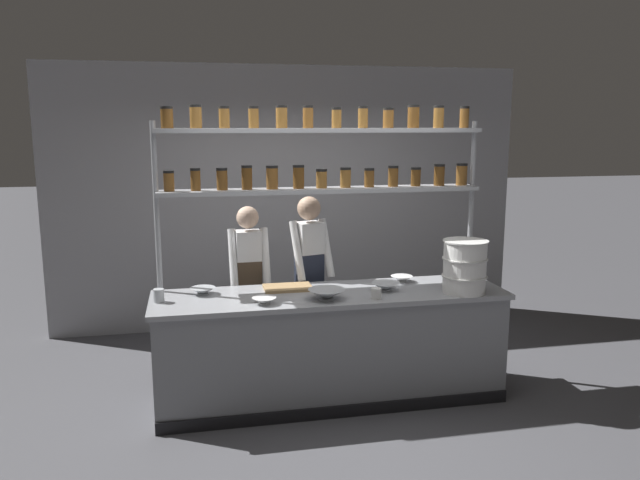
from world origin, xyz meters
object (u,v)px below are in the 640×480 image
at_px(chef_center, 309,274).
at_px(prep_bowl_center_front, 402,279).
at_px(cutting_board, 288,288).
at_px(container_stack, 465,266).
at_px(prep_bowl_center_back, 386,287).
at_px(spice_shelf_unit, 322,165).
at_px(chef_left, 249,281).
at_px(prep_bowl_far_left, 264,301).
at_px(serving_cup_front, 376,294).
at_px(serving_cup_by_board, 159,296).
at_px(prep_bowl_near_right, 327,294).
at_px(prep_bowl_near_left, 203,291).

relative_size(chef_center, prep_bowl_center_front, 8.55).
bearing_deg(cutting_board, container_stack, -15.84).
height_order(chef_center, prep_bowl_center_back, chef_center).
height_order(spice_shelf_unit, chef_left, spice_shelf_unit).
xyz_separation_m(cutting_board, prep_bowl_far_left, (-0.25, -0.40, 0.01)).
xyz_separation_m(serving_cup_front, serving_cup_by_board, (-1.67, 0.25, 0.01)).
bearing_deg(prep_bowl_far_left, serving_cup_by_board, 165.00).
distance_m(prep_bowl_center_front, prep_bowl_center_back, 0.34).
xyz_separation_m(chef_center, prep_bowl_near_right, (-0.00, -0.74, 0.01)).
bearing_deg(serving_cup_front, chef_left, 135.32).
bearing_deg(prep_bowl_center_back, chef_left, 147.50).
height_order(cutting_board, prep_bowl_near_right, prep_bowl_near_right).
height_order(container_stack, cutting_board, container_stack).
bearing_deg(cutting_board, prep_bowl_center_front, 2.04).
xyz_separation_m(prep_bowl_near_right, serving_cup_front, (0.39, -0.07, 0.00)).
distance_m(chef_left, chef_center, 0.55).
distance_m(cutting_board, prep_bowl_near_left, 0.70).
height_order(prep_bowl_near_left, prep_bowl_center_front, prep_bowl_near_left).
bearing_deg(prep_bowl_near_left, prep_bowl_center_back, -7.26).
bearing_deg(chef_center, container_stack, -49.29).
height_order(cutting_board, serving_cup_front, serving_cup_front).
bearing_deg(prep_bowl_near_right, cutting_board, 124.10).
relative_size(spice_shelf_unit, prep_bowl_center_back, 11.64).
height_order(chef_left, prep_bowl_center_front, chef_left).
bearing_deg(prep_bowl_far_left, chef_left, 92.27).
distance_m(chef_left, container_stack, 1.90).
distance_m(chef_left, cutting_board, 0.55).
bearing_deg(prep_bowl_near_right, prep_bowl_near_left, 159.98).
height_order(prep_bowl_center_back, serving_cup_by_board, serving_cup_by_board).
distance_m(container_stack, prep_bowl_near_right, 1.16).
relative_size(cutting_board, prep_bowl_near_right, 1.36).
bearing_deg(prep_bowl_center_back, serving_cup_front, -123.76).
bearing_deg(prep_bowl_center_front, container_stack, -48.35).
height_order(spice_shelf_unit, serving_cup_by_board, spice_shelf_unit).
height_order(container_stack, prep_bowl_center_back, container_stack).
xyz_separation_m(cutting_board, prep_bowl_near_left, (-0.70, -0.02, 0.02)).
bearing_deg(prep_bowl_center_front, chef_center, 156.50).
bearing_deg(chef_center, prep_bowl_center_front, -39.09).
bearing_deg(prep_bowl_near_left, prep_bowl_near_right, -20.02).
xyz_separation_m(chef_center, prep_bowl_center_back, (0.53, -0.58, 0.00)).
distance_m(container_stack, prep_bowl_far_left, 1.65).
bearing_deg(prep_bowl_center_front, serving_cup_by_board, -173.79).
bearing_deg(serving_cup_front, prep_bowl_center_front, 51.62).
bearing_deg(chef_center, serving_cup_front, -80.20).
distance_m(cutting_board, serving_cup_front, 0.77).
xyz_separation_m(prep_bowl_near_left, prep_bowl_far_left, (0.45, -0.38, -0.00)).
bearing_deg(prep_bowl_near_left, chef_center, 22.16).
xyz_separation_m(chef_left, cutting_board, (0.28, -0.47, 0.04)).
xyz_separation_m(cutting_board, serving_cup_by_board, (-1.04, -0.19, 0.04)).
height_order(container_stack, prep_bowl_near_right, container_stack).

